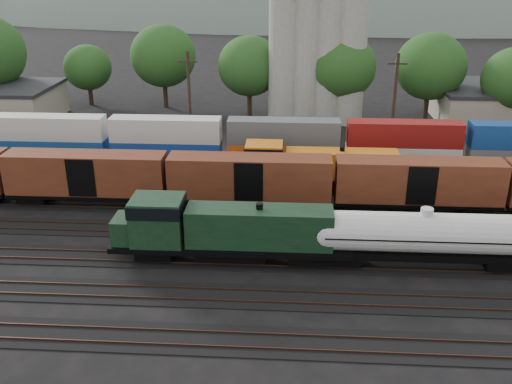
# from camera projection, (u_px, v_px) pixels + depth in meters

# --- Properties ---
(ground) EXTENTS (600.00, 600.00, 0.00)m
(ground) POSITION_uv_depth(u_px,v_px,m) (288.00, 234.00, 49.04)
(ground) COLOR black
(tracks) EXTENTS (180.00, 33.20, 0.20)m
(tracks) POSITION_uv_depth(u_px,v_px,m) (288.00, 233.00, 49.02)
(tracks) COLOR black
(tracks) RESTS_ON ground
(green_locomotive) EXTENTS (18.55, 3.27, 4.91)m
(green_locomotive) POSITION_uv_depth(u_px,v_px,m) (217.00, 229.00, 43.67)
(green_locomotive) COLOR black
(green_locomotive) RESTS_ON ground
(tank_car_a) EXTENTS (17.69, 3.17, 4.64)m
(tank_car_a) POSITION_uv_depth(u_px,v_px,m) (424.00, 235.00, 42.79)
(tank_car_a) COLOR silver
(tank_car_a) RESTS_ON ground
(orange_locomotive) EXTENTS (18.41, 3.07, 4.60)m
(orange_locomotive) POSITION_uv_depth(u_px,v_px,m) (310.00, 166.00, 57.13)
(orange_locomotive) COLOR black
(orange_locomotive) RESTS_ON ground
(boxcar_string) EXTENTS (122.80, 2.90, 4.20)m
(boxcar_string) POSITION_uv_depth(u_px,v_px,m) (167.00, 176.00, 53.09)
(boxcar_string) COLOR black
(boxcar_string) RESTS_ON ground
(container_wall) EXTENTS (160.00, 2.60, 5.80)m
(container_wall) POSITION_uv_depth(u_px,v_px,m) (330.00, 148.00, 61.50)
(container_wall) COLOR black
(container_wall) RESTS_ON ground
(grain_silo) EXTENTS (13.40, 5.00, 29.00)m
(grain_silo) POSITION_uv_depth(u_px,v_px,m) (316.00, 42.00, 77.68)
(grain_silo) COLOR #9D9B90
(grain_silo) RESTS_ON ground
(industrial_sheds) EXTENTS (119.38, 17.26, 5.10)m
(industrial_sheds) POSITION_uv_depth(u_px,v_px,m) (338.00, 106.00, 80.15)
(industrial_sheds) COLOR #9E937F
(industrial_sheds) RESTS_ON ground
(tree_band) EXTENTS (160.86, 22.71, 14.45)m
(tree_band) POSITION_uv_depth(u_px,v_px,m) (292.00, 65.00, 80.52)
(tree_band) COLOR black
(tree_band) RESTS_ON ground
(utility_poles) EXTENTS (122.20, 0.36, 12.00)m
(utility_poles) POSITION_uv_depth(u_px,v_px,m) (291.00, 102.00, 66.92)
(utility_poles) COLOR black
(utility_poles) RESTS_ON ground
(distant_hills) EXTENTS (860.00, 286.00, 130.00)m
(distant_hills) POSITION_uv_depth(u_px,v_px,m) (338.00, 44.00, 295.10)
(distant_hills) COLOR #59665B
(distant_hills) RESTS_ON ground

